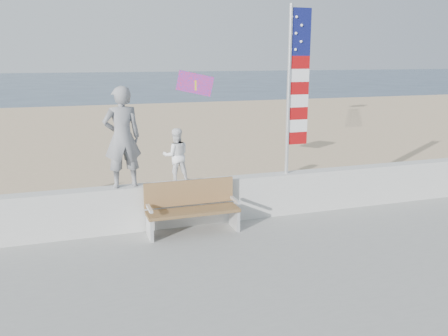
{
  "coord_description": "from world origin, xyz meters",
  "views": [
    {
      "loc": [
        -2.75,
        -7.02,
        3.54
      ],
      "look_at": [
        0.2,
        1.8,
        1.35
      ],
      "focal_mm": 38.0,
      "sensor_mm": 36.0,
      "label": 1
    }
  ],
  "objects_px": {
    "child": "(176,156)",
    "flag": "(294,84)",
    "adult": "(122,137)",
    "bench": "(192,207)"
  },
  "relations": [
    {
      "from": "adult",
      "to": "flag",
      "type": "distance_m",
      "value": 3.71
    },
    {
      "from": "child",
      "to": "flag",
      "type": "height_order",
      "value": "flag"
    },
    {
      "from": "adult",
      "to": "bench",
      "type": "distance_m",
      "value": 1.88
    },
    {
      "from": "adult",
      "to": "flag",
      "type": "xyz_separation_m",
      "value": [
        3.58,
        -0.0,
        0.94
      ]
    },
    {
      "from": "bench",
      "to": "child",
      "type": "bearing_deg",
      "value": 112.33
    },
    {
      "from": "child",
      "to": "flag",
      "type": "relative_size",
      "value": 0.31
    },
    {
      "from": "child",
      "to": "bench",
      "type": "relative_size",
      "value": 0.61
    },
    {
      "from": "flag",
      "to": "child",
      "type": "bearing_deg",
      "value": 179.99
    },
    {
      "from": "adult",
      "to": "bench",
      "type": "xyz_separation_m",
      "value": [
        1.22,
        -0.45,
        -1.36
      ]
    },
    {
      "from": "adult",
      "to": "bench",
      "type": "relative_size",
      "value": 1.08
    }
  ]
}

